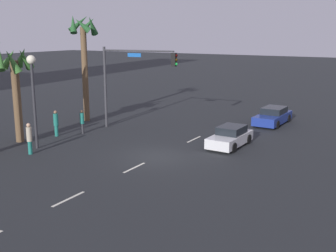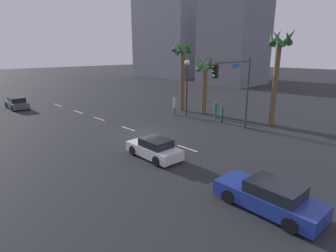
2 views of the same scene
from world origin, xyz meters
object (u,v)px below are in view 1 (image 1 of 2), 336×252
traffic_signal (129,73)px  palm_tree_1 (15,76)px  streetlamp (33,84)px  pedestrian_1 (82,121)px  palm_tree_0 (84,46)px  pedestrian_0 (29,138)px  car_0 (230,137)px  pedestrian_2 (56,123)px  car_1 (273,116)px

traffic_signal → palm_tree_1: 8.08m
streetlamp → pedestrian_1: 5.58m
traffic_signal → palm_tree_0: size_ratio=0.71×
pedestrian_0 → palm_tree_1: 4.82m
pedestrian_0 → pedestrian_1: size_ratio=1.11×
car_0 → traffic_signal: size_ratio=0.65×
pedestrian_0 → pedestrian_2: pedestrian_0 is taller
car_0 → pedestrian_1: size_ratio=2.31×
car_0 → traffic_signal: traffic_signal is taller
palm_tree_1 → car_0: bearing=-64.0°
car_1 → pedestrian_0: 19.03m
streetlamp → traffic_signal: bearing=-15.3°
pedestrian_1 → palm_tree_0: size_ratio=0.20×
car_0 → palm_tree_0: bearing=83.9°
pedestrian_0 → pedestrian_1: 5.75m
car_0 → pedestrian_0: size_ratio=2.09×
car_0 → pedestrian_1: (-2.26, 10.72, 0.32)m
pedestrian_1 → pedestrian_2: pedestrian_2 is taller
pedestrian_0 → traffic_signal: bearing=-9.0°
traffic_signal → pedestrian_0: bearing=171.0°
pedestrian_2 → traffic_signal: bearing=-36.4°
traffic_signal → palm_tree_1: palm_tree_1 is taller
traffic_signal → pedestrian_2: bearing=143.6°
car_1 → pedestrian_2: pedestrian_2 is taller
palm_tree_0 → palm_tree_1: size_ratio=1.35×
car_0 → pedestrian_0: 12.65m
car_1 → palm_tree_1: (-14.33, 13.17, 3.84)m
pedestrian_2 → car_0: bearing=-71.9°
pedestrian_0 → car_1: bearing=-32.5°
car_0 → car_1: size_ratio=0.86×
traffic_signal → car_1: bearing=-49.9°
pedestrian_0 → pedestrian_2: 4.54m
pedestrian_1 → palm_tree_0: (3.72, 2.84, 5.24)m
pedestrian_1 → pedestrian_2: size_ratio=0.94×
palm_tree_0 → palm_tree_1: palm_tree_0 is taller
traffic_signal → car_0: bearing=-94.1°
car_1 → palm_tree_1: bearing=137.4°
pedestrian_1 → pedestrian_2: 1.89m
pedestrian_1 → traffic_signal: bearing=-37.9°
car_0 → palm_tree_0: palm_tree_0 is taller
palm_tree_1 → streetlamp: bearing=-103.7°
streetlamp → pedestrian_2: (2.96, 1.25, -3.18)m
car_0 → streetlamp: 13.01m
car_1 → palm_tree_0: palm_tree_0 is taller
pedestrian_1 → palm_tree_1: palm_tree_1 is taller
traffic_signal → pedestrian_0: (-8.55, 1.35, -3.25)m
traffic_signal → palm_tree_1: (-6.85, 4.28, 0.18)m
car_0 → palm_tree_1: (-6.24, 12.77, 3.86)m
car_0 → palm_tree_0: size_ratio=0.46×
streetlamp → car_0: bearing=-57.1°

